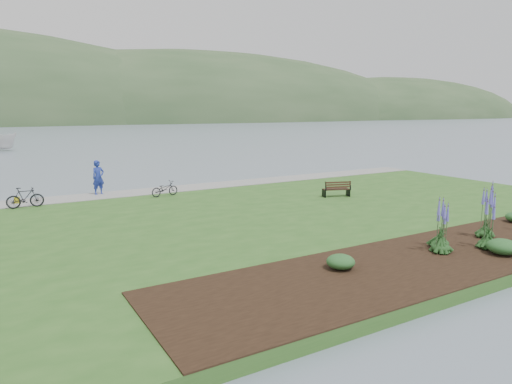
{
  "coord_description": "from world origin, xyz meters",
  "views": [
    {
      "loc": [
        -11.69,
        -19.16,
        5.17
      ],
      "look_at": [
        -0.85,
        -0.73,
        1.3
      ],
      "focal_mm": 32.0,
      "sensor_mm": 36.0,
      "label": 1
    }
  ],
  "objects": [
    {
      "name": "ground",
      "position": [
        0.0,
        0.0,
        0.0
      ],
      "size": [
        600.0,
        600.0,
        0.0
      ],
      "primitive_type": "plane",
      "color": "slate",
      "rests_on": "ground"
    },
    {
      "name": "lawn",
      "position": [
        0.0,
        -2.0,
        0.2
      ],
      "size": [
        34.0,
        20.0,
        0.4
      ],
      "primitive_type": "cube",
      "color": "#2A551E",
      "rests_on": "ground"
    },
    {
      "name": "shoreline_path",
      "position": [
        0.0,
        6.9,
        0.42
      ],
      "size": [
        34.0,
        2.2,
        0.03
      ],
      "primitive_type": "cube",
      "color": "gray",
      "rests_on": "lawn"
    },
    {
      "name": "garden_bed",
      "position": [
        3.0,
        -9.8,
        0.42
      ],
      "size": [
        24.0,
        4.4,
        0.04
      ],
      "primitive_type": "cube",
      "color": "black",
      "rests_on": "lawn"
    },
    {
      "name": "far_hillside",
      "position": [
        20.0,
        170.0,
        0.0
      ],
      "size": [
        580.0,
        80.0,
        38.0
      ],
      "primitive_type": null,
      "color": "#304C2A",
      "rests_on": "ground"
    },
    {
      "name": "park_bench",
      "position": [
        4.79,
        0.01,
        0.86
      ],
      "size": [
        1.59,
        1.04,
        0.92
      ],
      "rotation": [
        0.0,
        0.0,
        -0.33
      ],
      "color": "black",
      "rests_on": "lawn"
    },
    {
      "name": "person",
      "position": [
        -6.46,
        7.36,
        1.55
      ],
      "size": [
        0.98,
        0.81,
        2.3
      ],
      "primitive_type": "imported",
      "rotation": [
        0.0,
        0.0,
        0.32
      ],
      "color": "navy",
      "rests_on": "lawn"
    },
    {
      "name": "bicycle_a",
      "position": [
        -3.39,
        5.04,
        0.82
      ],
      "size": [
        0.84,
        1.69,
        0.84
      ],
      "primitive_type": "imported",
      "rotation": [
        0.0,
        0.0,
        1.75
      ],
      "color": "black",
      "rests_on": "lawn"
    },
    {
      "name": "bicycle_b",
      "position": [
        -10.34,
        5.56,
        0.91
      ],
      "size": [
        0.49,
        1.7,
        1.02
      ],
      "primitive_type": "imported",
      "rotation": [
        0.0,
        0.0,
        1.57
      ],
      "color": "black",
      "rests_on": "lawn"
    },
    {
      "name": "pannier",
      "position": [
        -10.64,
        6.93,
        0.57
      ],
      "size": [
        0.28,
        0.36,
        0.34
      ],
      "primitive_type": "cube",
      "rotation": [
        0.0,
        0.0,
        -0.29
      ],
      "color": "yellow",
      "rests_on": "lawn"
    },
    {
      "name": "echium_0",
      "position": [
        2.92,
        -10.12,
        1.26
      ],
      "size": [
        0.62,
        0.62,
        2.05
      ],
      "color": "#143714",
      "rests_on": "garden_bed"
    },
    {
      "name": "echium_1",
      "position": [
        4.13,
        -9.25,
        1.45
      ],
      "size": [
        0.62,
        0.62,
        2.34
      ],
      "color": "#143714",
      "rests_on": "garden_bed"
    },
    {
      "name": "echium_4",
      "position": [
        1.6,
        -9.22,
        1.09
      ],
      "size": [
        0.62,
        0.62,
        1.77
      ],
      "color": "#143714",
      "rests_on": "garden_bed"
    },
    {
      "name": "echium_5",
      "position": [
        1.16,
        -9.6,
        1.29
      ],
      "size": [
        0.62,
        0.62,
        2.11
      ],
      "color": "#143714",
      "rests_on": "garden_bed"
    },
    {
      "name": "shrub_0",
      "position": [
        -2.82,
        -9.13,
        0.66
      ],
      "size": [
        0.86,
        0.86,
        0.43
      ],
      "primitive_type": "ellipsoid",
      "color": "#1E4C21",
      "rests_on": "garden_bed"
    },
    {
      "name": "shrub_1",
      "position": [
        2.75,
        -10.77,
        0.69
      ],
      "size": [
        1.01,
        1.01,
        0.5
      ],
      "primitive_type": "ellipsoid",
      "color": "#1E4C21",
      "rests_on": "garden_bed"
    }
  ]
}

